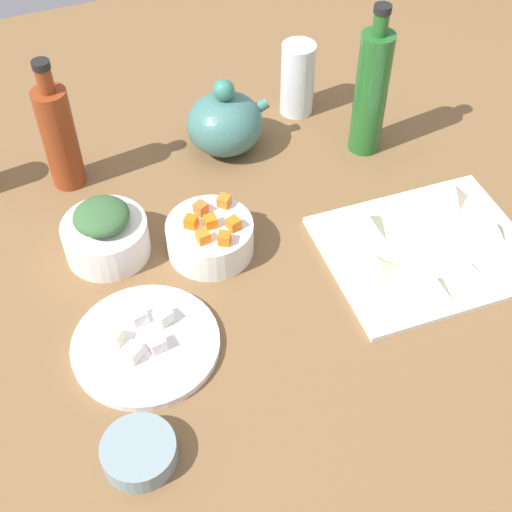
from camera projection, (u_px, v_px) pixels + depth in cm
name	position (u px, v px, depth cm)	size (l,w,h in cm)	color
tabletop	(256.00, 284.00, 108.95)	(190.00, 190.00, 3.00)	brown
cutting_board	(427.00, 250.00, 111.12)	(31.88, 25.97, 1.00)	white
plate_tofu	(146.00, 344.00, 98.70)	(20.99, 20.99, 1.20)	white
bowl_greens	(106.00, 238.00, 109.30)	(13.30, 13.30, 6.18)	white
bowl_carrots	(210.00, 238.00, 109.75)	(13.67, 13.67, 5.68)	white
bowl_small_side	(139.00, 452.00, 86.52)	(9.45, 9.45, 3.19)	gray
teapot	(225.00, 123.00, 125.08)	(15.42, 13.35, 14.47)	#40746D
bottle_0	(59.00, 136.00, 115.72)	(5.71, 5.71, 23.91)	#8C3818
bottle_1	(371.00, 91.00, 120.65)	(5.77, 5.77, 27.85)	#236327
drinking_glass_0	(297.00, 79.00, 131.92)	(6.40, 6.40, 14.22)	white
carrot_cube_0	(201.00, 208.00, 108.85)	(1.80, 1.80, 1.80)	orange
carrot_cube_1	(234.00, 224.00, 106.53)	(1.80, 1.80, 1.80)	orange
carrot_cube_2	(191.00, 222.00, 106.82)	(1.80, 1.80, 1.80)	orange
carrot_cube_3	(203.00, 237.00, 104.64)	(1.80, 1.80, 1.80)	orange
carrot_cube_4	(224.00, 201.00, 109.94)	(1.80, 1.80, 1.80)	orange
carrot_cube_5	(211.00, 222.00, 106.84)	(1.80, 1.80, 1.80)	orange
carrot_cube_6	(224.00, 238.00, 104.43)	(1.80, 1.80, 1.80)	orange
chopped_greens_mound	(101.00, 216.00, 105.72)	(8.67, 8.60, 3.53)	#396337
tofu_cube_0	(157.00, 343.00, 96.74)	(2.20, 2.20, 2.20)	white
tofu_cube_1	(139.00, 316.00, 99.95)	(2.20, 2.20, 2.20)	silver
tofu_cube_2	(133.00, 353.00, 95.68)	(2.20, 2.20, 2.20)	white
tofu_cube_3	(114.00, 338.00, 97.38)	(2.20, 2.20, 2.20)	#FAF7CD
tofu_cube_4	(163.00, 316.00, 99.92)	(2.20, 2.20, 2.20)	white
dumpling_0	(377.00, 265.00, 106.90)	(5.92, 5.15, 2.09)	beige
dumpling_1	(435.00, 284.00, 103.88)	(5.09, 4.33, 2.82)	beige
dumpling_2	(494.00, 229.00, 111.46)	(4.35, 3.77, 2.96)	beige
dumpling_3	(368.00, 222.00, 112.44)	(5.91, 5.89, 3.13)	beige
dumpling_4	(470.00, 270.00, 105.97)	(4.42, 4.28, 2.47)	beige
dumpling_5	(453.00, 192.00, 117.35)	(4.52, 4.35, 3.09)	beige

